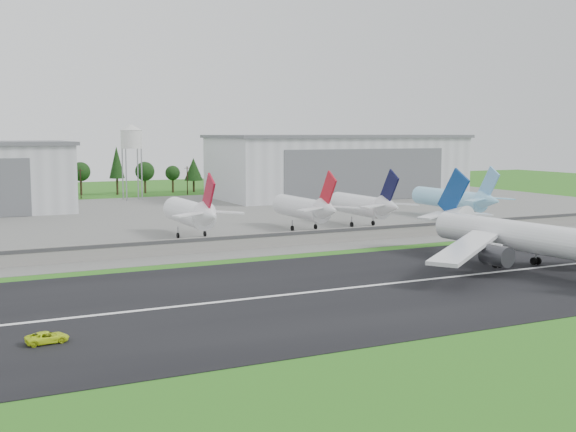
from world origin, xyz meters
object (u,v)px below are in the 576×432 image
ground_vehicle (47,337)px  parked_jet_skyblue (455,199)px  parked_jet_red_a (193,213)px  main_airliner (529,244)px  parked_jet_red_b (307,208)px  parked_jet_navy (365,205)px

ground_vehicle → parked_jet_skyblue: parked_jet_skyblue is taller
ground_vehicle → parked_jet_red_a: parked_jet_red_a is taller
ground_vehicle → parked_jet_red_a: bearing=-36.0°
ground_vehicle → main_airliner: bearing=-89.2°
main_airliner → parked_jet_red_a: size_ratio=1.89×
main_airliner → parked_jet_red_b: size_ratio=1.89×
parked_jet_red_b → parked_jet_skyblue: bearing=5.3°
ground_vehicle → parked_jet_navy: 122.56m
parked_jet_red_a → parked_jet_navy: (49.77, -0.03, -0.21)m
main_airliner → parked_jet_navy: (5.20, 66.99, 1.27)m
main_airliner → parked_jet_skyblue: (40.34, 71.99, 1.22)m
parked_jet_red_b → parked_jet_skyblue: size_ratio=0.84×
main_airliner → parked_jet_red_a: main_airliner is taller
parked_jet_red_a → parked_jet_skyblue: 85.06m
parked_jet_red_b → parked_jet_navy: parked_jet_red_b is taller
main_airliner → parked_jet_navy: main_airliner is taller
parked_jet_red_a → parked_jet_red_b: bearing=-0.0°
main_airliner → parked_jet_skyblue: size_ratio=1.59×
parked_jet_red_a → parked_jet_skyblue: parked_jet_red_a is taller
ground_vehicle → parked_jet_skyblue: size_ratio=0.14×
parked_jet_skyblue → main_airliner: bearing=-119.3°
parked_jet_skyblue → parked_jet_red_b: bearing=-174.7°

